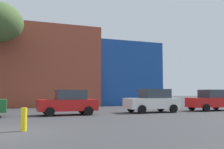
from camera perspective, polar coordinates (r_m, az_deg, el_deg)
ground_plane at (r=11.16m, az=-22.94°, el=-11.56°), size 200.00×200.00×0.00m
parked_car_2 at (r=18.36m, az=-9.55°, el=-6.05°), size 3.99×1.96×1.73m
parked_car_3 at (r=20.71m, az=8.85°, el=-5.69°), size 4.20×2.06×1.82m
parked_car_4 at (r=24.11m, az=20.96°, el=-5.26°), size 4.14×2.03×1.80m
bollard_yellow_0 at (r=11.13m, az=-18.70°, el=-9.28°), size 0.24×0.24×0.93m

